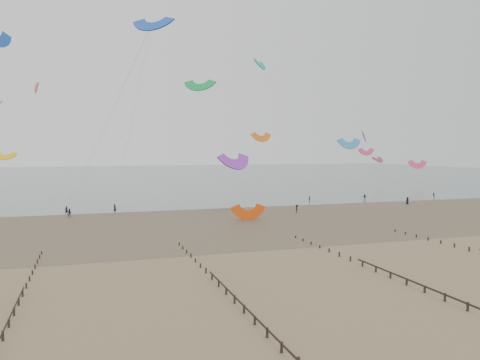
# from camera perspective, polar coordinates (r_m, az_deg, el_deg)

# --- Properties ---
(ground) EXTENTS (500.00, 500.00, 0.00)m
(ground) POSITION_cam_1_polar(r_m,az_deg,el_deg) (60.37, 8.13, -9.26)
(ground) COLOR brown
(ground) RESTS_ON ground
(sea_and_shore) EXTENTS (500.00, 665.00, 0.03)m
(sea_and_shore) POSITION_cam_1_polar(r_m,az_deg,el_deg) (90.91, -3.84, -4.84)
(sea_and_shore) COLOR #475654
(sea_and_shore) RESTS_ON ground
(groynes) EXTENTS (72.16, 50.16, 1.00)m
(groynes) POSITION_cam_1_polar(r_m,az_deg,el_deg) (46.98, 23.27, -12.70)
(groynes) COLOR black
(groynes) RESTS_ON ground
(kitesurfer_lead) EXTENTS (0.81, 0.74, 1.85)m
(kitesurfer_lead) POSITION_cam_1_polar(r_m,az_deg,el_deg) (104.02, -15.02, -3.37)
(kitesurfer_lead) COLOR black
(kitesurfer_lead) RESTS_ON ground
(kitesurfers) EXTENTS (97.25, 20.12, 1.80)m
(kitesurfers) POSITION_cam_1_polar(r_m,az_deg,el_deg) (111.91, 7.19, -2.82)
(kitesurfers) COLOR black
(kitesurfers) RESTS_ON ground
(grounded_kite) EXTENTS (6.01, 4.76, 3.23)m
(grounded_kite) POSITION_cam_1_polar(r_m,az_deg,el_deg) (90.54, 1.01, -4.87)
(grounded_kite) COLOR #F9500F
(grounded_kite) RESTS_ON ground
(kites_airborne) EXTENTS (238.98, 123.23, 37.13)m
(kites_airborne) POSITION_cam_1_polar(r_m,az_deg,el_deg) (143.92, -7.03, 6.63)
(kites_airborne) COLOR #E14B27
(kites_airborne) RESTS_ON ground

